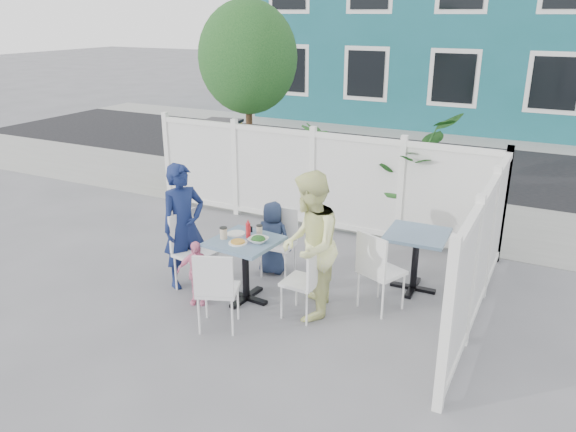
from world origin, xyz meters
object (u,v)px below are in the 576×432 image
at_px(chair_back, 280,237).
at_px(chair_right, 308,277).
at_px(utility_cabinet, 224,153).
at_px(main_table, 245,254).
at_px(spare_table, 416,246).
at_px(boy, 273,238).
at_px(man, 184,226).
at_px(chair_near, 216,286).
at_px(chair_left, 191,245).
at_px(toddler, 197,273).
at_px(woman, 309,246).

bearing_deg(chair_back, chair_right, 128.17).
xyz_separation_m(utility_cabinet, chair_right, (3.92, -4.26, -0.10)).
relative_size(main_table, chair_right, 0.91).
height_order(spare_table, boy, boy).
bearing_deg(boy, man, 38.95).
bearing_deg(main_table, utility_cabinet, 126.07).
bearing_deg(chair_right, main_table, 89.58).
bearing_deg(man, chair_near, -103.53).
xyz_separation_m(utility_cabinet, chair_back, (3.08, -3.33, -0.10)).
distance_m(chair_left, chair_back, 1.21).
distance_m(utility_cabinet, man, 4.72).
relative_size(utility_cabinet, toddler, 1.53).
xyz_separation_m(chair_back, toddler, (-0.50, -1.22, -0.12)).
bearing_deg(woman, chair_back, -154.26).
relative_size(utility_cabinet, main_table, 1.51).
bearing_deg(utility_cabinet, main_table, -62.13).
relative_size(chair_back, chair_near, 0.94).
xyz_separation_m(chair_left, chair_right, (1.65, -0.03, -0.06)).
relative_size(chair_right, toddler, 1.11).
height_order(chair_left, man, man).
height_order(chair_left, toddler, chair_left).
bearing_deg(chair_right, woman, 17.98).
bearing_deg(woman, boy, -149.60).
bearing_deg(utility_cabinet, toddler, -68.62).
bearing_deg(spare_table, utility_cabinet, 148.09).
bearing_deg(main_table, woman, 2.47).
bearing_deg(toddler, main_table, 14.13).
distance_m(chair_left, boy, 1.12).
relative_size(main_table, spare_table, 1.05).
bearing_deg(chair_near, chair_back, 70.76).
distance_m(chair_near, boy, 1.61).
height_order(spare_table, man, man).
bearing_deg(main_table, toddler, -144.23).
xyz_separation_m(woman, toddler, (-1.31, -0.38, -0.46)).
relative_size(chair_left, toddler, 1.23).
bearing_deg(man, utility_cabinet, 51.57).
height_order(main_table, chair_near, chair_near).
bearing_deg(woman, toddler, -92.21).
height_order(chair_back, woman, woman).
height_order(spare_table, chair_right, chair_right).
bearing_deg(boy, woman, 132.98).
xyz_separation_m(spare_table, man, (-2.68, -1.19, 0.21)).
relative_size(chair_right, man, 0.56).
xyz_separation_m(chair_near, boy, (-0.17, 1.60, -0.05)).
distance_m(spare_table, toddler, 2.74).
xyz_separation_m(main_table, man, (-0.91, 0.01, 0.19)).
bearing_deg(main_table, man, 179.46).
bearing_deg(toddler, chair_near, -58.07).
height_order(chair_near, man, man).
distance_m(chair_back, toddler, 1.32).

